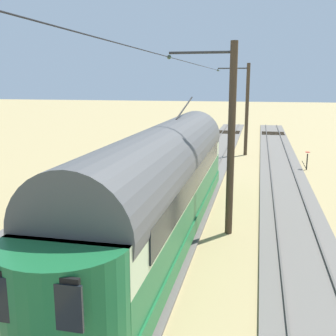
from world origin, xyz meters
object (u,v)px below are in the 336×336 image
(catenary_pole_mid_near, at_px, (230,137))
(track_end_bumper, at_px, (145,155))
(vintage_streetcar, at_px, (163,180))
(switch_stand, at_px, (307,160))
(catenary_pole_foreground, at_px, (246,108))

(catenary_pole_mid_near, xyz_separation_m, track_end_bumper, (7.35, -14.10, -3.41))
(catenary_pole_mid_near, bearing_deg, vintage_streetcar, 23.08)
(catenary_pole_mid_near, relative_size, track_end_bumper, 4.06)
(switch_stand, bearing_deg, track_end_bumper, -4.91)
(switch_stand, distance_m, track_end_bumper, 11.73)
(catenary_pole_mid_near, distance_m, switch_stand, 14.14)
(catenary_pole_mid_near, xyz_separation_m, switch_stand, (-4.34, -13.10, -3.11))
(vintage_streetcar, xyz_separation_m, catenary_pole_foreground, (-2.34, -19.02, 1.54))
(vintage_streetcar, bearing_deg, catenary_pole_mid_near, -156.92)
(switch_stand, xyz_separation_m, track_end_bumper, (11.68, -1.00, -0.30))
(vintage_streetcar, xyz_separation_m, catenary_pole_mid_near, (-2.34, -1.00, 1.54))
(vintage_streetcar, height_order, switch_stand, vintage_streetcar)
(vintage_streetcar, xyz_separation_m, switch_stand, (-6.67, -14.10, -1.57))
(catenary_pole_foreground, height_order, switch_stand, catenary_pole_foreground)
(vintage_streetcar, bearing_deg, switch_stand, -115.34)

